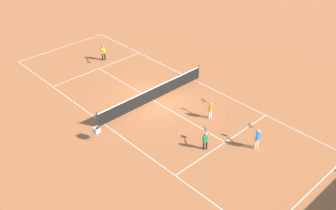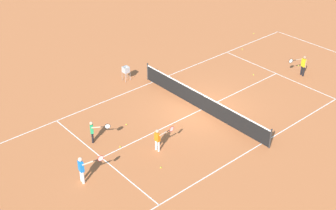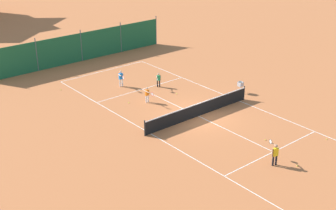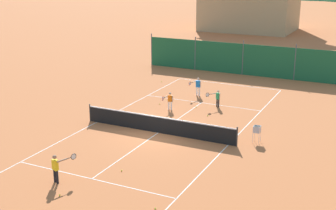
{
  "view_description": "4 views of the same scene",
  "coord_description": "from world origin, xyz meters",
  "px_view_note": "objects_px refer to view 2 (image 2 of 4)",
  "views": [
    {
      "loc": [
        14.91,
        17.3,
        14.42
      ],
      "look_at": [
        0.69,
        2.23,
        0.96
      ],
      "focal_mm": 42.0,
      "sensor_mm": 36.0,
      "label": 1
    },
    {
      "loc": [
        -14.86,
        15.27,
        13.1
      ],
      "look_at": [
        0.23,
        2.17,
        1.04
      ],
      "focal_mm": 50.0,
      "sensor_mm": 36.0,
      "label": 2
    },
    {
      "loc": [
        -19.93,
        -20.82,
        13.42
      ],
      "look_at": [
        -1.49,
        1.44,
        0.76
      ],
      "focal_mm": 50.0,
      "sensor_mm": 36.0,
      "label": 3
    },
    {
      "loc": [
        11.18,
        -21.71,
        9.18
      ],
      "look_at": [
        -0.4,
        2.08,
        0.99
      ],
      "focal_mm": 50.0,
      "sensor_mm": 36.0,
      "label": 4
    }
  ],
  "objects_px": {
    "tennis_ball_alley_right": "(161,167)",
    "tennis_ball_far_corner": "(126,125)",
    "tennis_ball_by_net_left": "(120,147)",
    "player_far_baseline": "(158,138)",
    "player_far_service": "(93,130)",
    "ball_hopper": "(126,70)",
    "player_near_baseline": "(303,64)",
    "tennis_ball_mid_court": "(298,66)",
    "player_near_service": "(82,168)",
    "tennis_net": "(202,102)",
    "tennis_ball_by_net_right": "(242,49)",
    "tennis_ball_alley_left": "(253,75)",
    "tennis_ball_service_box": "(254,34)"
  },
  "relations": [
    {
      "from": "player_far_service",
      "to": "player_near_service",
      "type": "relative_size",
      "value": 0.88
    },
    {
      "from": "player_near_baseline",
      "to": "tennis_ball_far_corner",
      "type": "xyz_separation_m",
      "value": [
        2.56,
        11.27,
        -0.72
      ]
    },
    {
      "from": "tennis_ball_mid_court",
      "to": "tennis_ball_service_box",
      "type": "distance_m",
      "value": 5.62
    },
    {
      "from": "tennis_ball_by_net_right",
      "to": "tennis_ball_alley_left",
      "type": "height_order",
      "value": "same"
    },
    {
      "from": "ball_hopper",
      "to": "player_far_baseline",
      "type": "bearing_deg",
      "value": 155.4
    },
    {
      "from": "player_near_baseline",
      "to": "tennis_ball_alley_left",
      "type": "distance_m",
      "value": 2.98
    },
    {
      "from": "player_near_baseline",
      "to": "ball_hopper",
      "type": "distance_m",
      "value": 10.57
    },
    {
      "from": "tennis_ball_by_net_right",
      "to": "tennis_ball_alley_right",
      "type": "relative_size",
      "value": 1.0
    },
    {
      "from": "tennis_ball_by_net_right",
      "to": "player_far_baseline",
      "type": "bearing_deg",
      "value": 113.25
    },
    {
      "from": "tennis_ball_by_net_left",
      "to": "player_near_baseline",
      "type": "bearing_deg",
      "value": -95.54
    },
    {
      "from": "tennis_ball_by_net_left",
      "to": "tennis_ball_alley_left",
      "type": "xyz_separation_m",
      "value": [
        0.69,
        -10.45,
        0.0
      ]
    },
    {
      "from": "player_far_service",
      "to": "tennis_ball_far_corner",
      "type": "bearing_deg",
      "value": -86.11
    },
    {
      "from": "tennis_net",
      "to": "player_near_baseline",
      "type": "xyz_separation_m",
      "value": [
        -1.14,
        -7.34,
        0.25
      ]
    },
    {
      "from": "tennis_ball_by_net_right",
      "to": "tennis_ball_far_corner",
      "type": "bearing_deg",
      "value": 101.35
    },
    {
      "from": "player_far_baseline",
      "to": "tennis_ball_by_net_right",
      "type": "relative_size",
      "value": 17.58
    },
    {
      "from": "tennis_ball_far_corner",
      "to": "tennis_ball_by_net_right",
      "type": "bearing_deg",
      "value": -78.65
    },
    {
      "from": "tennis_ball_by_net_right",
      "to": "tennis_ball_service_box",
      "type": "height_order",
      "value": "same"
    },
    {
      "from": "tennis_ball_mid_court",
      "to": "tennis_ball_by_net_right",
      "type": "bearing_deg",
      "value": 10.78
    },
    {
      "from": "tennis_ball_alley_right",
      "to": "tennis_ball_far_corner",
      "type": "xyz_separation_m",
      "value": [
        3.77,
        -0.9,
        0.0
      ]
    },
    {
      "from": "player_near_baseline",
      "to": "tennis_net",
      "type": "bearing_deg",
      "value": 81.15
    },
    {
      "from": "tennis_net",
      "to": "tennis_ball_mid_court",
      "type": "height_order",
      "value": "tennis_net"
    },
    {
      "from": "player_near_service",
      "to": "tennis_ball_by_net_left",
      "type": "bearing_deg",
      "value": -69.37
    },
    {
      "from": "tennis_ball_far_corner",
      "to": "player_far_service",
      "type": "bearing_deg",
      "value": 93.89
    },
    {
      "from": "ball_hopper",
      "to": "tennis_net",
      "type": "bearing_deg",
      "value": -168.82
    },
    {
      "from": "player_near_service",
      "to": "tennis_ball_service_box",
      "type": "height_order",
      "value": "player_near_service"
    },
    {
      "from": "tennis_net",
      "to": "player_near_service",
      "type": "xyz_separation_m",
      "value": [
        -0.9,
        7.9,
        0.26
      ]
    },
    {
      "from": "tennis_ball_alley_left",
      "to": "ball_hopper",
      "type": "relative_size",
      "value": 0.07
    },
    {
      "from": "tennis_ball_service_box",
      "to": "tennis_net",
      "type": "bearing_deg",
      "value": 116.07
    },
    {
      "from": "tennis_ball_alley_right",
      "to": "ball_hopper",
      "type": "distance_m",
      "value": 8.56
    },
    {
      "from": "player_near_baseline",
      "to": "player_near_service",
      "type": "bearing_deg",
      "value": 89.1
    },
    {
      "from": "ball_hopper",
      "to": "tennis_ball_alley_left",
      "type": "bearing_deg",
      "value": -126.06
    },
    {
      "from": "tennis_ball_alley_right",
      "to": "tennis_ball_alley_left",
      "type": "distance_m",
      "value": 10.47
    },
    {
      "from": "tennis_ball_by_net_left",
      "to": "tennis_net",
      "type": "bearing_deg",
      "value": -90.89
    },
    {
      "from": "player_far_service",
      "to": "ball_hopper",
      "type": "height_order",
      "value": "player_far_service"
    },
    {
      "from": "player_far_baseline",
      "to": "player_near_service",
      "type": "bearing_deg",
      "value": 84.86
    },
    {
      "from": "player_far_service",
      "to": "tennis_ball_alley_right",
      "type": "distance_m",
      "value": 3.86
    },
    {
      "from": "player_far_baseline",
      "to": "tennis_ball_alley_right",
      "type": "relative_size",
      "value": 17.58
    },
    {
      "from": "player_near_service",
      "to": "ball_hopper",
      "type": "height_order",
      "value": "player_near_service"
    },
    {
      "from": "tennis_net",
      "to": "tennis_ball_far_corner",
      "type": "height_order",
      "value": "tennis_net"
    },
    {
      "from": "tennis_ball_by_net_left",
      "to": "tennis_ball_mid_court",
      "type": "bearing_deg",
      "value": -91.55
    },
    {
      "from": "tennis_ball_alley_left",
      "to": "tennis_ball_far_corner",
      "type": "height_order",
      "value": "same"
    },
    {
      "from": "tennis_net",
      "to": "tennis_ball_by_net_right",
      "type": "height_order",
      "value": "tennis_net"
    },
    {
      "from": "player_near_baseline",
      "to": "tennis_ball_by_net_right",
      "type": "bearing_deg",
      "value": -1.99
    },
    {
      "from": "tennis_ball_by_net_right",
      "to": "tennis_ball_mid_court",
      "type": "distance_m",
      "value": 4.07
    },
    {
      "from": "tennis_ball_service_box",
      "to": "player_near_baseline",
      "type": "bearing_deg",
      "value": 154.95
    },
    {
      "from": "player_near_baseline",
      "to": "ball_hopper",
      "type": "bearing_deg",
      "value": 52.47
    },
    {
      "from": "tennis_ball_service_box",
      "to": "ball_hopper",
      "type": "height_order",
      "value": "ball_hopper"
    },
    {
      "from": "tennis_ball_by_net_left",
      "to": "player_far_baseline",
      "type": "bearing_deg",
      "value": -137.01
    },
    {
      "from": "player_far_baseline",
      "to": "player_near_baseline",
      "type": "distance_m",
      "value": 11.38
    },
    {
      "from": "player_far_baseline",
      "to": "tennis_ball_alley_right",
      "type": "height_order",
      "value": "player_far_baseline"
    }
  ]
}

